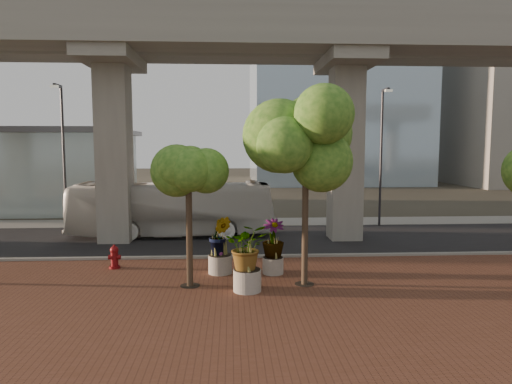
{
  "coord_description": "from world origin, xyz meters",
  "views": [
    {
      "loc": [
        -0.03,
        -21.79,
        4.99
      ],
      "look_at": [
        1.19,
        0.5,
        2.72
      ],
      "focal_mm": 32.0,
      "sensor_mm": 36.0,
      "label": 1
    }
  ],
  "objects": [
    {
      "name": "transit_viaduct",
      "position": [
        0.0,
        2.0,
        7.29
      ],
      "size": [
        72.0,
        5.6,
        12.4
      ],
      "color": "gray",
      "rests_on": "ground"
    },
    {
      "name": "planter_left",
      "position": [
        -0.47,
        -4.44,
        1.42
      ],
      "size": [
        2.04,
        2.04,
        2.24
      ],
      "color": "#AFA79E",
      "rests_on": "ground"
    },
    {
      "name": "planter_right",
      "position": [
        1.57,
        -4.6,
        1.34
      ],
      "size": [
        1.98,
        1.98,
        2.12
      ],
      "color": "#A7A096",
      "rests_on": "ground"
    },
    {
      "name": "planter_front",
      "position": [
        0.5,
        -6.68,
        1.48
      ],
      "size": [
        2.12,
        2.12,
        2.33
      ],
      "color": "gray",
      "rests_on": "ground"
    },
    {
      "name": "streetlamp_east",
      "position": [
        9.18,
        5.7,
        4.86
      ],
      "size": [
        0.41,
        1.21,
        8.33
      ],
      "color": "#29282D",
      "rests_on": "ground"
    },
    {
      "name": "far_sidewalk",
      "position": [
        0.0,
        7.5,
        0.03
      ],
      "size": [
        90.0,
        3.0,
        0.06
      ],
      "primitive_type": "cube",
      "color": "gray",
      "rests_on": "ground"
    },
    {
      "name": "curb_strip",
      "position": [
        0.0,
        -2.0,
        0.08
      ],
      "size": [
        70.0,
        0.25,
        0.16
      ],
      "primitive_type": "cube",
      "color": "gray",
      "rests_on": "ground"
    },
    {
      "name": "transit_bus",
      "position": [
        -3.24,
        3.2,
        1.54
      ],
      "size": [
        11.1,
        2.76,
        3.08
      ],
      "primitive_type": "imported",
      "rotation": [
        0.0,
        0.0,
        1.59
      ],
      "color": "silver",
      "rests_on": "ground"
    },
    {
      "name": "fire_hydrant",
      "position": [
        -4.75,
        -3.49,
        0.52
      ],
      "size": [
        0.48,
        0.43,
        0.96
      ],
      "color": "maroon",
      "rests_on": "ground"
    },
    {
      "name": "streetlamp_west",
      "position": [
        -9.8,
        5.39,
        4.91
      ],
      "size": [
        0.42,
        1.22,
        8.4
      ],
      "color": "#2D2D32",
      "rests_on": "ground"
    },
    {
      "name": "asphalt_road",
      "position": [
        0.0,
        2.0,
        0.02
      ],
      "size": [
        90.0,
        8.0,
        0.04
      ],
      "primitive_type": "cube",
      "color": "black",
      "rests_on": "ground"
    },
    {
      "name": "street_tree_near_east",
      "position": [
        2.57,
        -6.03,
        5.0
      ],
      "size": [
        4.24,
        4.24,
        6.89
      ],
      "color": "#4A392A",
      "rests_on": "ground"
    },
    {
      "name": "ground",
      "position": [
        0.0,
        0.0,
        0.0
      ],
      "size": [
        160.0,
        160.0,
        0.0
      ],
      "primitive_type": "plane",
      "color": "#322E24",
      "rests_on": "ground"
    },
    {
      "name": "street_tree_near_west",
      "position": [
        -1.5,
        -6.0,
        4.37
      ],
      "size": [
        3.04,
        3.04,
        5.73
      ],
      "color": "#4A392A",
      "rests_on": "ground"
    },
    {
      "name": "brick_plaza",
      "position": [
        0.0,
        -8.0,
        0.03
      ],
      "size": [
        70.0,
        13.0,
        0.06
      ],
      "primitive_type": "cube",
      "color": "brown",
      "rests_on": "ground"
    }
  ]
}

